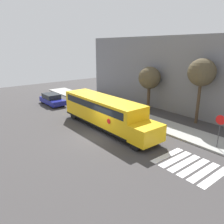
{
  "coord_description": "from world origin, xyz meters",
  "views": [
    {
      "loc": [
        14.4,
        -9.93,
        7.58
      ],
      "look_at": [
        -0.92,
        2.32,
        1.58
      ],
      "focal_mm": 35.0,
      "sensor_mm": 36.0,
      "label": 1
    }
  ],
  "objects_px": {
    "school_bus": "(105,111)",
    "tree_far_sidewalk": "(202,73)",
    "tree_near_sidewalk": "(150,78)",
    "parked_car": "(52,99)",
    "stop_sign": "(220,127)"
  },
  "relations": [
    {
      "from": "school_bus",
      "to": "stop_sign",
      "type": "distance_m",
      "value": 9.79
    },
    {
      "from": "tree_near_sidewalk",
      "to": "tree_far_sidewalk",
      "type": "relative_size",
      "value": 0.81
    },
    {
      "from": "school_bus",
      "to": "tree_near_sidewalk",
      "type": "height_order",
      "value": "tree_near_sidewalk"
    },
    {
      "from": "parked_car",
      "to": "stop_sign",
      "type": "height_order",
      "value": "stop_sign"
    },
    {
      "from": "school_bus",
      "to": "tree_far_sidewalk",
      "type": "relative_size",
      "value": 1.79
    },
    {
      "from": "tree_near_sidewalk",
      "to": "parked_car",
      "type": "bearing_deg",
      "value": -139.81
    },
    {
      "from": "parked_car",
      "to": "tree_near_sidewalk",
      "type": "xyz_separation_m",
      "value": [
        9.67,
        8.17,
        3.16
      ]
    },
    {
      "from": "school_bus",
      "to": "tree_far_sidewalk",
      "type": "distance_m",
      "value": 9.93
    },
    {
      "from": "school_bus",
      "to": "stop_sign",
      "type": "relative_size",
      "value": 4.26
    },
    {
      "from": "parked_car",
      "to": "school_bus",
      "type": "bearing_deg",
      "value": 1.76
    },
    {
      "from": "school_bus",
      "to": "tree_far_sidewalk",
      "type": "bearing_deg",
      "value": 59.42
    },
    {
      "from": "school_bus",
      "to": "tree_near_sidewalk",
      "type": "xyz_separation_m",
      "value": [
        -1.59,
        7.82,
        2.19
      ]
    },
    {
      "from": "tree_near_sidewalk",
      "to": "school_bus",
      "type": "bearing_deg",
      "value": -78.52
    },
    {
      "from": "stop_sign",
      "to": "tree_far_sidewalk",
      "type": "height_order",
      "value": "tree_far_sidewalk"
    },
    {
      "from": "tree_far_sidewalk",
      "to": "tree_near_sidewalk",
      "type": "bearing_deg",
      "value": -178.05
    }
  ]
}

